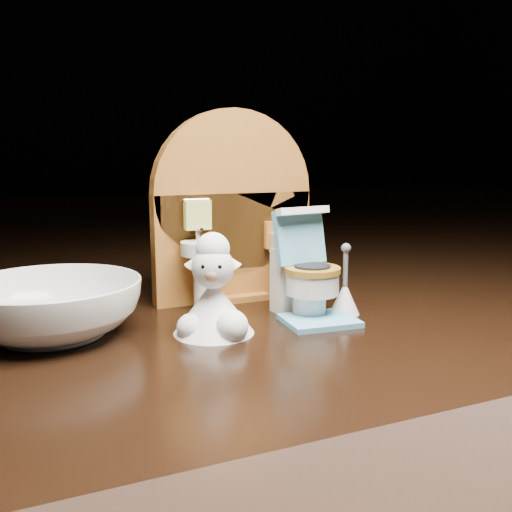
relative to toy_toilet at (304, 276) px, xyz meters
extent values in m
cube|color=black|center=(-0.03, 0.00, -0.08)|extent=(2.50, 2.50, 0.10)
cube|color=#9F5E22|center=(-0.03, 0.06, 0.01)|extent=(0.13, 0.02, 0.09)
cylinder|color=#9F5E22|center=(-0.03, 0.06, 0.06)|extent=(0.13, 0.02, 0.13)
cube|color=#9F5E22|center=(-0.03, 0.06, -0.03)|extent=(0.05, 0.04, 0.01)
cylinder|color=white|center=(-0.06, 0.05, -0.01)|extent=(0.01, 0.01, 0.04)
cylinder|color=white|center=(-0.06, 0.04, 0.02)|extent=(0.03, 0.03, 0.01)
cylinder|color=silver|center=(-0.06, 0.05, 0.03)|extent=(0.00, 0.00, 0.01)
cube|color=#C1CC61|center=(-0.06, 0.05, 0.04)|extent=(0.02, 0.01, 0.02)
cube|color=#9F5E22|center=(0.01, 0.05, 0.02)|extent=(0.02, 0.01, 0.02)
cylinder|color=beige|center=(0.01, 0.05, 0.02)|extent=(0.02, 0.02, 0.02)
cylinder|color=white|center=(0.00, -0.01, -0.02)|extent=(0.02, 0.02, 0.02)
cylinder|color=white|center=(0.00, -0.01, 0.00)|extent=(0.04, 0.04, 0.02)
cylinder|color=#9F6F22|center=(0.00, -0.01, 0.01)|extent=(0.04, 0.04, 0.00)
cube|color=white|center=(0.00, 0.01, -0.01)|extent=(0.03, 0.02, 0.05)
cube|color=#59A3C9|center=(0.00, 0.01, 0.03)|extent=(0.04, 0.02, 0.04)
cube|color=white|center=(0.00, 0.00, 0.05)|extent=(0.04, 0.01, 0.01)
cylinder|color=#81A427|center=(0.01, 0.01, 0.02)|extent=(0.01, 0.01, 0.01)
cube|color=#59A3C9|center=(0.00, -0.02, -0.03)|extent=(0.05, 0.04, 0.00)
cone|color=white|center=(0.03, -0.01, -0.02)|extent=(0.02, 0.02, 0.02)
cylinder|color=#59595B|center=(0.03, -0.01, 0.01)|extent=(0.00, 0.00, 0.03)
sphere|color=#59595B|center=(0.03, -0.01, 0.02)|extent=(0.01, 0.01, 0.01)
cone|color=white|center=(-0.07, -0.01, -0.01)|extent=(0.05, 0.05, 0.04)
sphere|color=white|center=(-0.07, -0.03, -0.02)|extent=(0.02, 0.02, 0.02)
sphere|color=white|center=(-0.09, -0.02, -0.02)|extent=(0.02, 0.02, 0.02)
sphere|color=white|center=(-0.08, -0.02, 0.02)|extent=(0.03, 0.03, 0.03)
sphere|color=tan|center=(-0.08, -0.02, 0.01)|extent=(0.01, 0.01, 0.01)
sphere|color=white|center=(-0.07, -0.01, 0.03)|extent=(0.02, 0.02, 0.02)
cone|color=white|center=(-0.09, -0.01, 0.02)|extent=(0.01, 0.01, 0.01)
cone|color=white|center=(-0.06, -0.02, 0.02)|extent=(0.01, 0.01, 0.01)
sphere|color=black|center=(-0.08, -0.02, 0.02)|extent=(0.00, 0.00, 0.00)
sphere|color=black|center=(-0.08, -0.03, 0.02)|extent=(0.00, 0.00, 0.00)
imported|color=white|center=(-0.17, 0.02, -0.01)|extent=(0.14, 0.14, 0.04)
camera|label=1|loc=(-0.20, -0.36, 0.09)|focal=40.00mm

